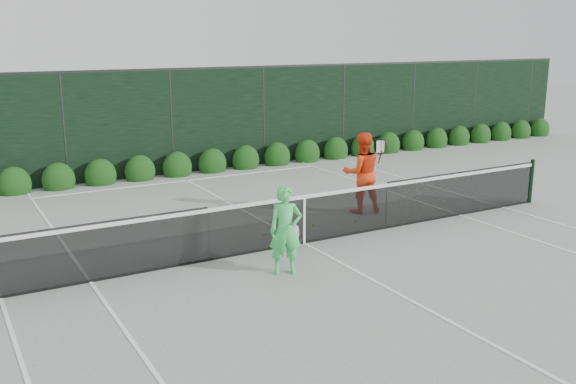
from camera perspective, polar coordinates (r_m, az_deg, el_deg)
ground at (r=12.60m, az=1.43°, el=-4.60°), size 80.00×80.00×0.00m
tennis_net at (r=12.43m, az=1.35°, el=-2.29°), size 12.90×0.10×1.07m
player_woman at (r=10.85m, az=-0.21°, el=-3.44°), size 0.67×0.53×1.53m
player_man at (r=14.68m, az=6.58°, el=1.71°), size 1.07×0.94×1.85m
court_lines at (r=12.60m, az=1.43°, el=-4.57°), size 11.03×23.83×0.01m
windscreen_fence at (r=10.04m, az=9.45°, el=-0.59°), size 32.00×21.07×3.06m
hedge_row at (r=18.83m, az=-9.82°, el=2.14°), size 31.66×0.65×0.94m
tennis_balls at (r=13.01m, az=0.95°, el=-3.84°), size 2.53×1.38×0.07m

